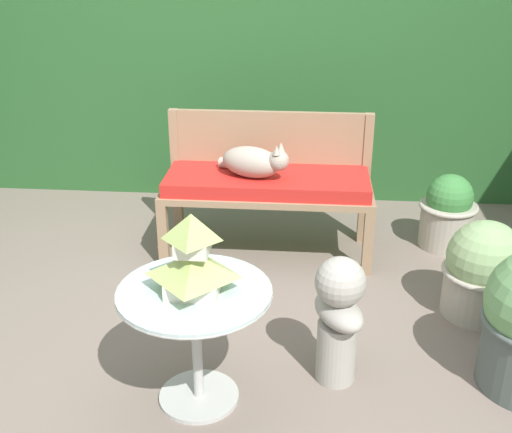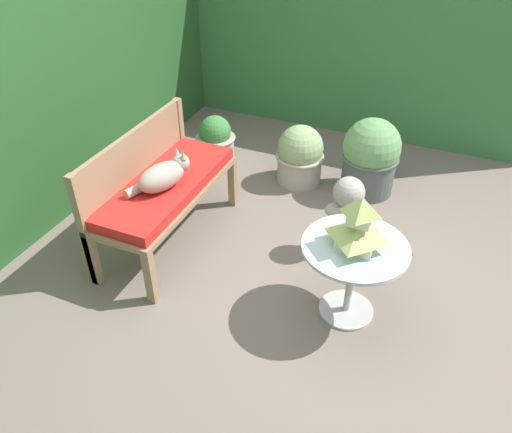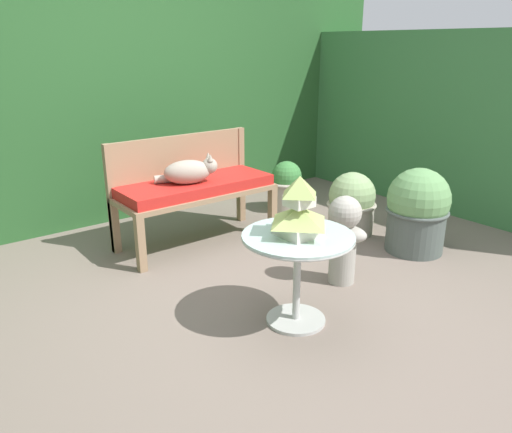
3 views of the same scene
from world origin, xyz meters
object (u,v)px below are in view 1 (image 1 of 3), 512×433
potted_plant_hedge_corner (483,271)px  pagoda_birdhouse (193,259)px  potted_plant_table_far (448,212)px  patio_table (195,315)px  garden_bench (267,187)px  cat (254,162)px  garden_bust (339,314)px

potted_plant_hedge_corner → pagoda_birdhouse: bearing=-149.6°
potted_plant_table_far → patio_table: bearing=-129.7°
potted_plant_table_far → potted_plant_hedge_corner: (0.03, -0.83, 0.02)m
patio_table → pagoda_birdhouse: (0.00, -0.00, 0.27)m
patio_table → pagoda_birdhouse: pagoda_birdhouse is taller
patio_table → potted_plant_table_far: bearing=50.3°
garden_bench → pagoda_birdhouse: 1.48m
cat → potted_plant_table_far: bearing=30.3°
cat → potted_plant_table_far: (1.24, 0.25, -0.40)m
potted_plant_table_far → garden_bench: bearing=-170.0°
patio_table → pagoda_birdhouse: 0.27m
potted_plant_table_far → potted_plant_hedge_corner: potted_plant_hedge_corner is taller
cat → pagoda_birdhouse: (-0.12, -1.40, 0.07)m
cat → patio_table: bearing=-76.1°
garden_bench → garden_bust: 1.31m
patio_table → potted_plant_hedge_corner: (1.40, 0.82, -0.18)m
pagoda_birdhouse → patio_table: bearing=90.0°
garden_bust → potted_plant_table_far: garden_bust is taller
cat → potted_plant_hedge_corner: (1.27, -0.58, -0.38)m
cat → patio_table: 1.42m
pagoda_birdhouse → garden_bench: bearing=82.0°
cat → garden_bust: bearing=-49.1°
garden_bench → cat: cat is taller
potted_plant_table_far → potted_plant_hedge_corner: 0.83m
garden_bench → potted_plant_table_far: (1.17, 0.21, -0.22)m
garden_bust → cat: bearing=176.0°
cat → potted_plant_table_far: size_ratio=0.92×
garden_bench → garden_bust: bearing=-71.9°
pagoda_birdhouse → garden_bust: size_ratio=0.55×
patio_table → potted_plant_hedge_corner: patio_table is taller
garden_bench → cat: (-0.08, -0.04, 0.18)m
garden_bench → patio_table: patio_table is taller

